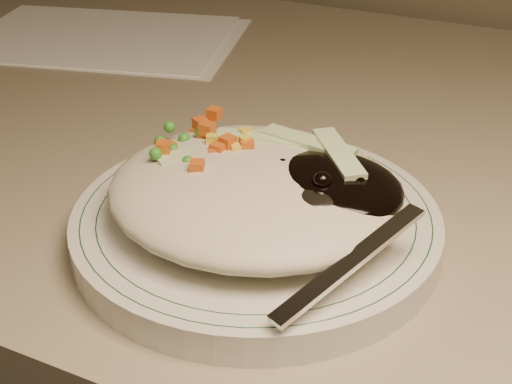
% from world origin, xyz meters
% --- Properties ---
extents(desk, '(1.40, 0.70, 0.74)m').
position_xyz_m(desk, '(0.00, 1.38, 0.54)').
color(desk, gray).
rests_on(desk, ground).
extents(plate, '(0.25, 0.25, 0.02)m').
position_xyz_m(plate, '(-0.05, 1.19, 0.75)').
color(plate, silver).
rests_on(plate, desk).
extents(plate_rim, '(0.23, 0.23, 0.00)m').
position_xyz_m(plate_rim, '(-0.05, 1.19, 0.76)').
color(plate_rim, '#144723').
rests_on(plate_rim, plate).
extents(meal, '(0.21, 0.19, 0.05)m').
position_xyz_m(meal, '(-0.05, 1.19, 0.78)').
color(meal, beige).
rests_on(meal, plate).
extents(papers, '(0.36, 0.28, 0.00)m').
position_xyz_m(papers, '(-0.40, 1.49, 0.74)').
color(papers, white).
rests_on(papers, desk).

